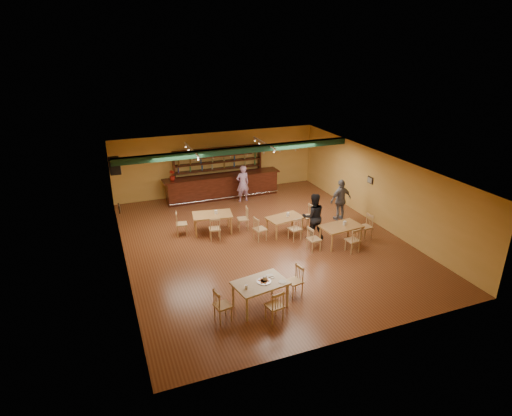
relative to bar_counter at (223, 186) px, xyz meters
name	(u,v)px	position (x,y,z in m)	size (l,w,h in m)	color
floor	(263,241)	(0.01, -5.15, -0.56)	(12.00, 12.00, 0.00)	brown
ceiling_beam	(238,150)	(0.01, -2.35, 2.31)	(10.00, 0.30, 0.25)	black
track_rail_left	(191,149)	(-1.79, -1.75, 2.38)	(0.05, 2.50, 0.05)	silver
track_rail_right	(264,143)	(1.41, -1.75, 2.38)	(0.05, 2.50, 0.05)	silver
ac_unit	(115,165)	(-4.79, -0.95, 1.79)	(0.34, 0.70, 0.48)	silver
picture_left	(119,208)	(-4.96, -4.15, 1.14)	(0.04, 0.34, 0.28)	black
picture_right	(370,180)	(4.98, -4.65, 1.14)	(0.04, 0.34, 0.28)	black
bar_counter	(223,186)	(0.00, 0.00, 0.00)	(5.62, 0.85, 1.13)	black
back_bar_hutch	(218,171)	(0.00, 0.63, 0.57)	(4.35, 0.40, 2.28)	black
poinsettia	(172,176)	(-2.36, 0.00, 0.80)	(0.26, 0.26, 0.47)	maroon
dining_table_a	(213,223)	(-1.52, -3.63, -0.18)	(1.52, 0.91, 0.76)	#AE7B3D
dining_table_b	(285,225)	(1.07, -4.77, -0.22)	(1.38, 0.83, 0.69)	#AE7B3D
dining_table_d	(341,235)	(2.62, -6.36, -0.20)	(1.48, 0.89, 0.74)	#AE7B3D
near_table	(260,294)	(-1.64, -8.98, -0.17)	(1.48, 0.95, 0.79)	tan
pizza_tray	(264,281)	(-1.53, -8.98, 0.24)	(0.40, 0.40, 0.01)	silver
parmesan_shaker	(246,287)	(-2.11, -9.14, 0.28)	(0.07, 0.07, 0.11)	#EAE5C6
napkin_stack	(270,276)	(-1.26, -8.77, 0.24)	(0.20, 0.15, 0.03)	white
pizza_server	(268,279)	(-1.37, -8.93, 0.25)	(0.32, 0.09, 0.00)	silver
side_plate	(282,282)	(-1.05, -9.19, 0.24)	(0.22, 0.22, 0.01)	white
patron_bar	(243,184)	(0.73, -0.83, 0.30)	(0.63, 0.42, 1.73)	#9D54B7
patron_right_a	(313,216)	(1.87, -5.57, 0.34)	(0.88, 0.69, 1.82)	black
patron_right_b	(341,200)	(3.82, -4.36, 0.32)	(1.04, 0.43, 1.77)	slate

